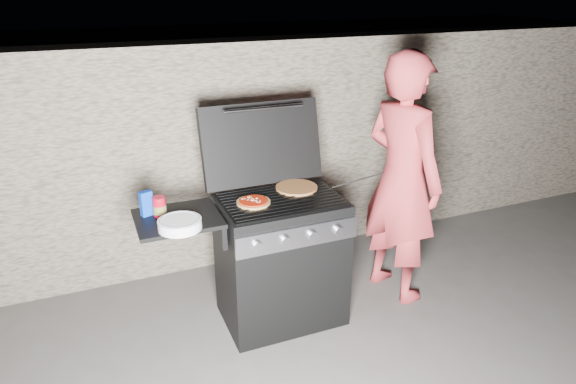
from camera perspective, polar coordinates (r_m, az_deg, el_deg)
name	(u,v)px	position (r m, az deg, el deg)	size (l,w,h in m)	color
ground	(282,315)	(3.78, -0.72, -13.54)	(50.00, 50.00, 0.00)	#49443F
stone_wall	(234,153)	(4.26, -6.01, 4.33)	(8.00, 0.35, 1.80)	gray
gas_grill	(246,267)	(3.46, -4.66, -8.32)	(1.34, 0.79, 0.91)	black
pizza_topped	(253,202)	(3.25, -3.86, -1.07)	(0.22, 0.22, 0.02)	#E29B48
pizza_plain	(297,187)	(3.48, 0.95, 0.51)	(0.28, 0.28, 0.02)	tan
sauce_jar	(159,206)	(3.18, -14.09, -1.55)	(0.08, 0.08, 0.12)	#9F091B
blue_carton	(146,204)	(3.20, -15.47, -1.24)	(0.07, 0.04, 0.15)	#0733AC
plate_stack	(180,224)	(3.00, -11.93, -3.51)	(0.25, 0.25, 0.06)	white
person	(402,179)	(3.74, 12.53, 1.38)	(0.66, 0.43, 1.82)	#C3373D
tongs	(358,181)	(3.54, 7.76, 1.21)	(0.01, 0.01, 0.38)	black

